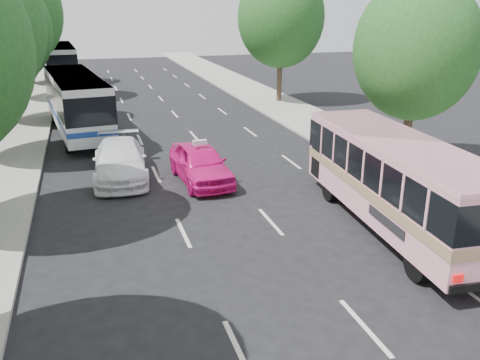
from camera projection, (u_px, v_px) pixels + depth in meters
name	position (u px, v px, depth m)	size (l,w,h in m)	color
ground	(288.00, 288.00, 12.72)	(120.00, 120.00, 0.00)	black
sidewalk_left	(13.00, 130.00, 28.43)	(4.00, 90.00, 0.15)	#9E998E
sidewalk_right	(294.00, 112.00, 33.12)	(4.00, 90.00, 0.12)	#9E998E
tree_left_d	(2.00, 25.00, 28.36)	(5.52, 5.52, 8.60)	#38281E
tree_left_e	(17.00, 9.00, 35.35)	(6.30, 6.30, 9.82)	#38281E
tree_left_f	(25.00, 14.00, 42.67)	(5.88, 5.88, 9.16)	#38281E
tree_right_near	(419.00, 44.00, 20.61)	(5.10, 5.10, 7.95)	#38281E
tree_right_far	(282.00, 14.00, 34.85)	(6.00, 6.00, 9.35)	#38281E
pink_bus	(397.00, 174.00, 15.55)	(2.96, 9.22, 2.89)	#F9A0B5
pink_taxi	(200.00, 163.00, 20.16)	(1.80, 4.47, 1.52)	#E3137E
white_pickup	(120.00, 161.00, 20.55)	(2.08, 5.12, 1.49)	white
tour_coach_front	(76.00, 99.00, 27.34)	(3.62, 10.86, 3.19)	silver
tour_coach_rear	(60.00, 60.00, 45.20)	(3.13, 11.27, 3.33)	silver
taxi_roof_sign	(200.00, 142.00, 19.88)	(0.55, 0.18, 0.18)	silver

